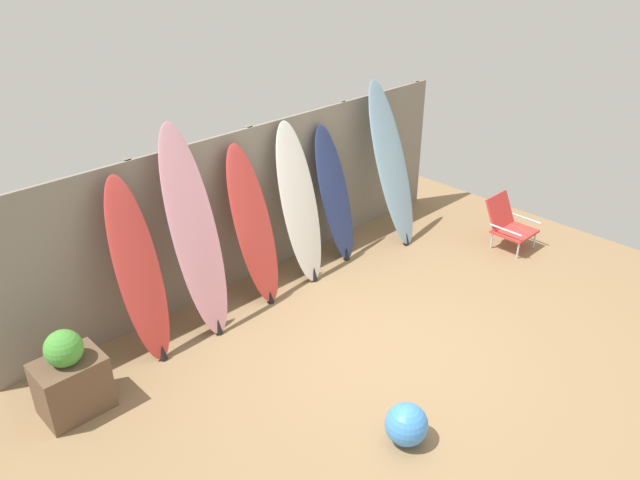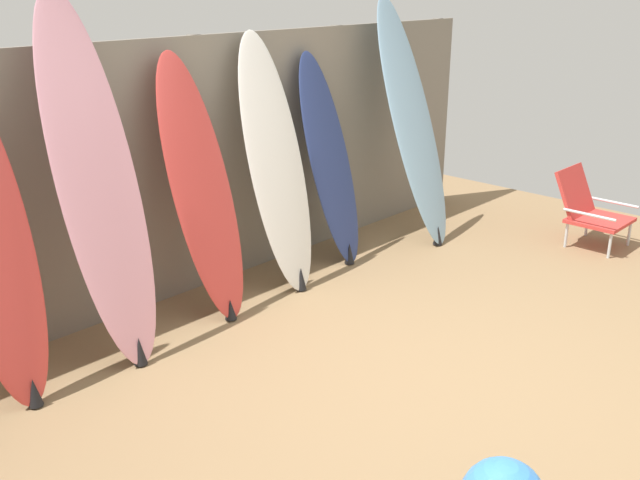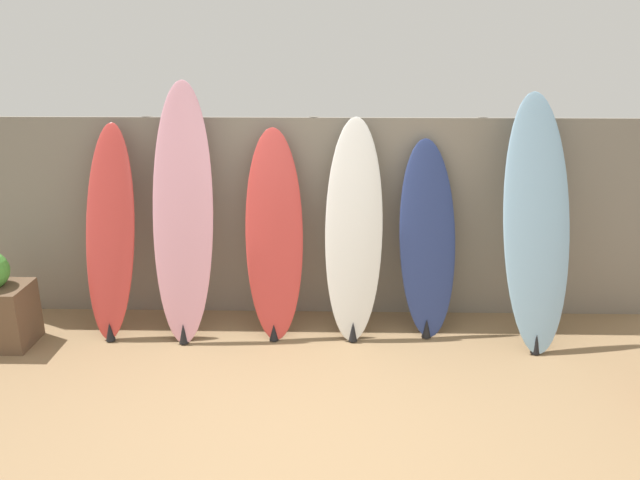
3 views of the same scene
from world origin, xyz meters
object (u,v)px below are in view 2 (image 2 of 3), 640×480
surfboard_pink_1 (99,186)px  surfboard_navy_4 (330,162)px  surfboard_red_2 (202,190)px  beach_chair (589,207)px  surfboard_skyblue_5 (413,124)px  surfboard_white_3 (277,166)px

surfboard_pink_1 → surfboard_navy_4: size_ratio=1.29×
surfboard_red_2 → beach_chair: 3.38m
surfboard_skyblue_5 → surfboard_red_2: bearing=177.2°
surfboard_pink_1 → surfboard_white_3: 1.43m
surfboard_navy_4 → surfboard_pink_1: bearing=-177.2°
surfboard_red_2 → surfboard_navy_4: surfboard_red_2 is taller
surfboard_white_3 → surfboard_pink_1: bearing=-178.3°
surfboard_pink_1 → surfboard_skyblue_5: size_ratio=1.04×
surfboard_red_2 → surfboard_skyblue_5: 2.15m
surfboard_pink_1 → surfboard_skyblue_5: surfboard_pink_1 is taller
surfboard_navy_4 → surfboard_white_3: bearing=-174.7°
surfboard_red_2 → surfboard_navy_4: bearing=2.6°
surfboard_white_3 → surfboard_skyblue_5: surfboard_skyblue_5 is taller
surfboard_red_2 → surfboard_navy_4: 1.30m
surfboard_pink_1 → surfboard_white_3: bearing=1.7°
surfboard_navy_4 → beach_chair: size_ratio=2.57×
surfboard_pink_1 → surfboard_navy_4: (2.05, 0.10, -0.24)m
surfboard_red_2 → surfboard_skyblue_5: size_ratio=0.85×
surfboard_red_2 → surfboard_white_3: surfboard_white_3 is taller
surfboard_red_2 → beach_chair: bearing=-23.2°
surfboard_skyblue_5 → surfboard_navy_4: bearing=169.0°
surfboard_white_3 → surfboard_skyblue_5: bearing=-4.1°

